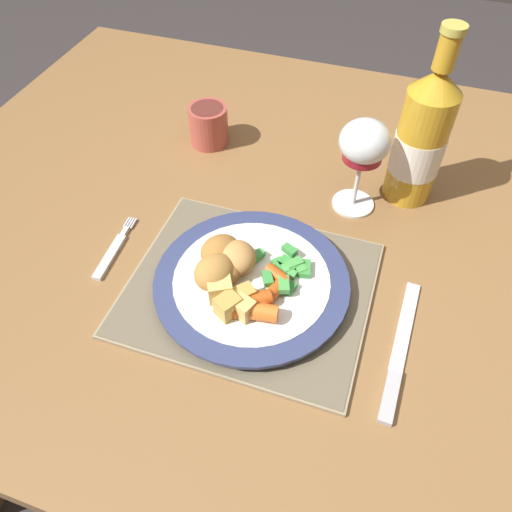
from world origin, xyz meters
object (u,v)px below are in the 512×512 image
at_px(dining_table, 313,256).
at_px(dinner_plate, 252,283).
at_px(fork, 113,252).
at_px(bottle, 421,139).
at_px(drinking_cup, 208,124).
at_px(wine_glass, 364,146).
at_px(table_knife, 398,359).

distance_m(dining_table, dinner_plate, 0.20).
relative_size(dinner_plate, fork, 2.10).
bearing_deg(bottle, fork, -145.20).
distance_m(fork, drinking_cup, 0.31).
bearing_deg(wine_glass, dining_table, -126.67).
height_order(dinner_plate, bottle, bottle).
height_order(table_knife, bottle, bottle).
bearing_deg(fork, dining_table, 30.30).
distance_m(dining_table, fork, 0.33).
bearing_deg(dinner_plate, drinking_cup, 121.57).
relative_size(dinner_plate, wine_glass, 1.72).
xyz_separation_m(table_knife, drinking_cup, (-0.40, 0.35, 0.03)).
xyz_separation_m(table_knife, bottle, (-0.03, 0.32, 0.11)).
relative_size(table_knife, drinking_cup, 3.05).
relative_size(dining_table, drinking_cup, 19.25).
xyz_separation_m(dining_table, wine_glass, (0.04, 0.06, 0.20)).
distance_m(table_knife, drinking_cup, 0.53).
height_order(fork, table_knife, table_knife).
relative_size(dining_table, table_knife, 6.31).
bearing_deg(dining_table, wine_glass, 53.33).
bearing_deg(table_knife, dining_table, 126.67).
bearing_deg(dinner_plate, table_knife, -12.55).
bearing_deg(fork, table_knife, -6.19).
bearing_deg(dinner_plate, bottle, 57.27).
relative_size(dining_table, wine_glass, 8.76).
height_order(fork, wine_glass, wine_glass).
distance_m(dinner_plate, fork, 0.22).
distance_m(wine_glass, drinking_cup, 0.31).
height_order(bottle, drinking_cup, bottle).
distance_m(dining_table, table_knife, 0.27).
bearing_deg(bottle, dinner_plate, -122.73).
height_order(dinner_plate, table_knife, dinner_plate).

